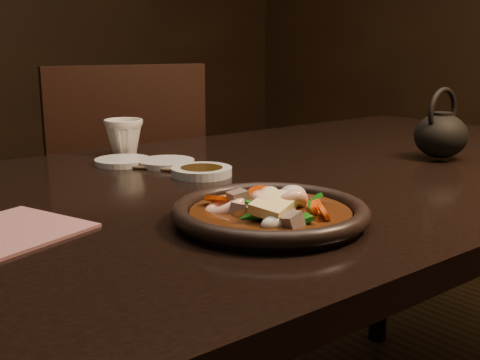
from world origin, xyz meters
TOP-DOWN VIEW (x-y plane):
  - table at (0.00, 0.00)m, footprint 1.60×0.90m
  - chair at (-0.07, 0.69)m, footprint 0.51×0.51m
  - plate at (-0.30, -0.22)m, footprint 0.27×0.27m
  - stirfry at (-0.30, -0.22)m, footprint 0.16×0.18m
  - soy_dish at (-0.20, 0.08)m, footprint 0.11×0.11m
  - saucer_left at (-0.27, 0.26)m, footprint 0.11×0.11m
  - saucer_right at (-0.21, 0.20)m, footprint 0.11×0.11m
  - tea_cup at (-0.22, 0.35)m, footprint 0.09×0.09m
  - chopsticks at (-0.23, 0.14)m, footprint 0.12×0.19m
  - napkin at (-0.59, -0.04)m, footprint 0.21×0.21m
  - teapot at (0.27, -0.11)m, footprint 0.13×0.11m

SIDE VIEW (x-z plane):
  - chair at x=-0.07m, z-range 0.04..0.97m
  - table at x=0.00m, z-range 0.30..1.05m
  - napkin at x=-0.59m, z-range 0.75..0.75m
  - chopsticks at x=-0.23m, z-range 0.75..0.76m
  - saucer_right at x=-0.21m, z-range 0.75..0.76m
  - saucer_left at x=-0.27m, z-range 0.75..0.76m
  - soy_dish at x=-0.20m, z-range 0.75..0.77m
  - plate at x=-0.30m, z-range 0.75..0.78m
  - stirfry at x=-0.30m, z-range 0.74..0.80m
  - tea_cup at x=-0.22m, z-range 0.75..0.83m
  - teapot at x=0.27m, z-range 0.73..0.88m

